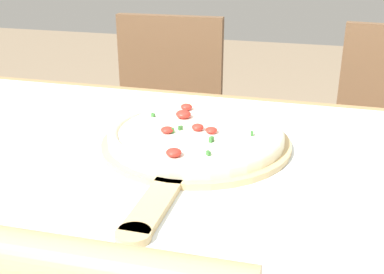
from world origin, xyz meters
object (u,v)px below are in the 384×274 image
(pizza, at_px, (196,134))
(rolling_pin, at_px, (95,266))
(chair_left, at_px, (164,126))
(pizza_peel, at_px, (194,146))

(pizza, height_order, rolling_pin, rolling_pin)
(rolling_pin, height_order, chair_left, chair_left)
(pizza, relative_size, rolling_pin, 0.73)
(pizza_peel, distance_m, chair_left, 0.81)
(pizza_peel, xyz_separation_m, pizza, (-0.00, 0.02, 0.02))
(pizza_peel, distance_m, rolling_pin, 0.41)
(rolling_pin, relative_size, chair_left, 0.52)
(pizza, distance_m, chair_left, 0.80)
(pizza_peel, xyz_separation_m, rolling_pin, (-0.00, -0.41, 0.02))
(pizza_peel, distance_m, pizza, 0.03)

